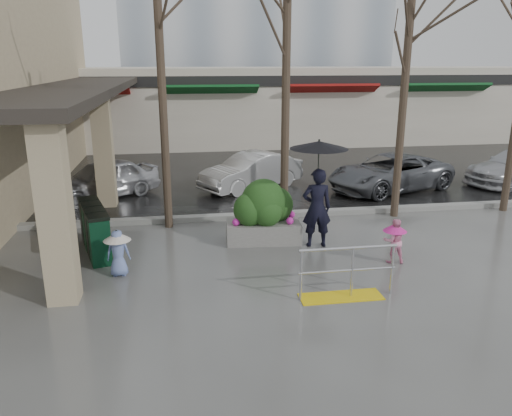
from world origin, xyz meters
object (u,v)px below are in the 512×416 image
object	(u,v)px
child_blue	(118,248)
car_c	(390,173)
car_b	(251,171)
tree_mideast	(408,41)
planter	(264,212)
news_boxes	(95,229)
woman	(318,186)
tree_midwest	(287,25)
tree_west	(159,30)
handrail	(345,279)
child_pink	(394,238)
car_a	(103,179)

from	to	relation	value
child_blue	car_c	size ratio (longest dim) A/B	0.22
car_b	tree_mideast	bearing A→B (deg)	12.45
planter	news_boxes	world-z (taller)	planter
car_b	car_c	xyz separation A→B (m)	(4.72, -0.99, 0.00)
woman	car_c	size ratio (longest dim) A/B	0.58
tree_midwest	car_b	xyz separation A→B (m)	(-0.35, 3.84, -4.60)
tree_west	tree_mideast	xyz separation A→B (m)	(6.50, 0.00, -0.22)
woman	car_c	xyz separation A→B (m)	(4.00, 4.88, -0.87)
handrail	child_blue	bearing A→B (deg)	158.54
handrail	car_b	world-z (taller)	car_b
tree_mideast	child_blue	size ratio (longest dim) A/B	6.44
woman	planter	bearing A→B (deg)	-20.75
child_pink	tree_midwest	bearing A→B (deg)	-56.60
car_a	car_c	world-z (taller)	same
tree_west	car_c	distance (m)	9.23
news_boxes	car_c	xyz separation A→B (m)	(9.24, 4.50, 0.06)
child_pink	planter	distance (m)	3.21
planter	news_boxes	bearing A→B (deg)	-177.71
tree_west	car_a	world-z (taller)	tree_west
car_c	tree_mideast	bearing A→B (deg)	-40.30
tree_mideast	tree_west	bearing A→B (deg)	-180.00
child_pink	news_boxes	bearing A→B (deg)	-9.10
car_a	child_pink	bearing A→B (deg)	14.18
child_blue	car_b	size ratio (longest dim) A/B	0.26
handrail	child_blue	xyz separation A→B (m)	(-4.36, 1.71, 0.23)
tree_west	child_blue	xyz separation A→B (m)	(-1.00, -3.09, -4.48)
news_boxes	child_blue	bearing A→B (deg)	-80.85
tree_west	news_boxes	world-z (taller)	tree_west
tree_midwest	car_c	size ratio (longest dim) A/B	1.54
tree_mideast	car_c	distance (m)	5.21
handrail	car_a	world-z (taller)	car_a
news_boxes	planter	bearing A→B (deg)	-13.83
child_blue	news_boxes	distance (m)	1.59
car_c	tree_west	bearing A→B (deg)	-89.16
child_pink	car_a	distance (m)	9.81
car_b	car_c	distance (m)	4.82
handrail	news_boxes	world-z (taller)	news_boxes
woman	news_boxes	world-z (taller)	woman
child_pink	handrail	bearing A→B (deg)	47.14
tree_midwest	tree_mideast	world-z (taller)	tree_midwest
child_pink	car_a	xyz separation A→B (m)	(-7.16, 6.71, 0.06)
child_pink	woman	bearing A→B (deg)	-36.77
handrail	tree_mideast	xyz separation A→B (m)	(3.14, 4.80, 4.48)
tree_west	car_a	distance (m)	6.01
planter	car_c	distance (m)	6.77
tree_west	woman	size ratio (longest dim) A/B	2.59
tree_mideast	planter	size ratio (longest dim) A/B	3.44
tree_mideast	car_a	xyz separation A→B (m)	(-8.66, 3.40, -4.23)
tree_west	handrail	bearing A→B (deg)	-55.01
woman	car_b	world-z (taller)	woman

